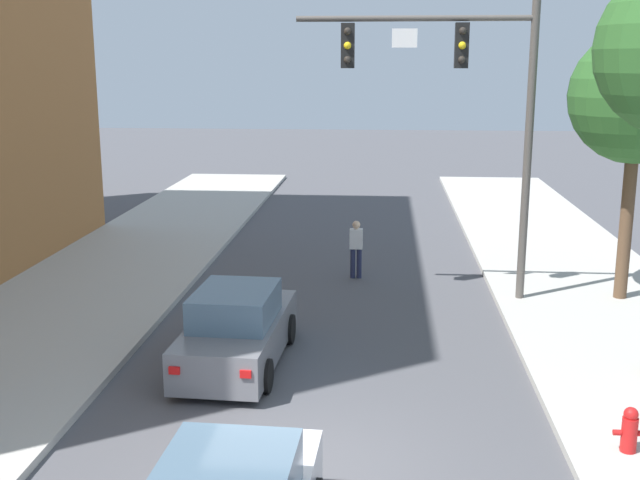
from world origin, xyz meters
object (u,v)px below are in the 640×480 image
Objects in this scene: car_lead_grey at (237,330)px; pedestrian_crossing_road at (356,246)px; fire_hydrant at (630,430)px; traffic_signal_mast at (465,90)px; street_tree_second at (637,98)px.

pedestrian_crossing_road is (2.12, 6.67, 0.19)m from car_lead_grey.
car_lead_grey reaches higher than fire_hydrant.
fire_hydrant is (4.53, -10.03, -0.41)m from pedestrian_crossing_road.
fire_hydrant is at bearing -76.58° from traffic_signal_mast.
street_tree_second is at bearing 28.76° from car_lead_grey.
car_lead_grey is (-4.75, -4.63, -4.58)m from traffic_signal_mast.
car_lead_grey is at bearing -151.24° from street_tree_second.
car_lead_grey is 0.65× the size of street_tree_second.
traffic_signal_mast is 9.50m from fire_hydrant.
street_tree_second is at bearing 3.21° from traffic_signal_mast.
traffic_signal_mast is 4.11m from street_tree_second.
car_lead_grey is at bearing -135.75° from traffic_signal_mast.
fire_hydrant is at bearing -65.67° from pedestrian_crossing_road.
pedestrian_crossing_road is at bearing 72.35° from car_lead_grey.
street_tree_second is (6.73, -1.81, 4.20)m from pedestrian_crossing_road.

